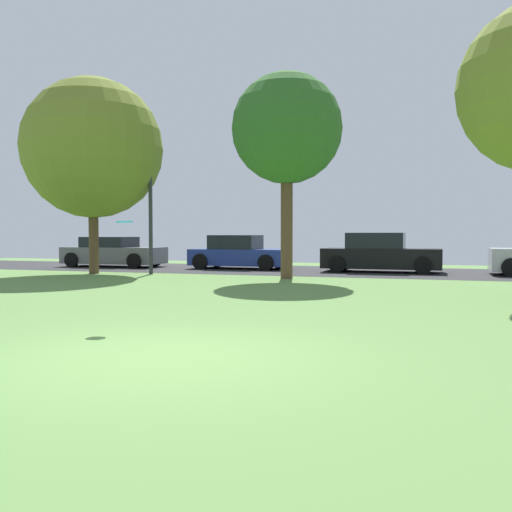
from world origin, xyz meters
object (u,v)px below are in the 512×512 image
at_px(street_lamp_post, 151,212).
at_px(parked_car_black, 380,254).
at_px(birch_tree_lone, 287,129).
at_px(parked_car_blue, 239,253).
at_px(parked_car_grey, 113,253).
at_px(oak_tree_right, 93,148).
at_px(frisbee_disc, 124,222).

bearing_deg(street_lamp_post, parked_car_black, 25.98).
distance_m(birch_tree_lone, parked_car_blue, 6.93).
relative_size(parked_car_black, street_lamp_post, 0.98).
relative_size(parked_car_grey, street_lamp_post, 0.98).
height_order(oak_tree_right, frisbee_disc, oak_tree_right).
xyz_separation_m(frisbee_disc, parked_car_grey, (-9.03, 13.87, -1.02)).
relative_size(oak_tree_right, parked_car_black, 1.61).
bearing_deg(birch_tree_lone, parked_car_blue, 126.25).
xyz_separation_m(parked_car_black, street_lamp_post, (-7.72, -3.76, 1.57)).
relative_size(birch_tree_lone, street_lamp_post, 1.48).
xyz_separation_m(birch_tree_lone, street_lamp_post, (-5.14, 0.34, -2.58)).
bearing_deg(street_lamp_post, oak_tree_right, -171.65).
relative_size(oak_tree_right, frisbee_disc, 18.75).
xyz_separation_m(oak_tree_right, frisbee_disc, (7.26, -9.80, -2.92)).
bearing_deg(parked_car_blue, oak_tree_right, -132.47).
xyz_separation_m(oak_tree_right, street_lamp_post, (2.17, 0.32, -2.31)).
relative_size(oak_tree_right, parked_car_blue, 1.76).
height_order(frisbee_disc, parked_car_grey, frisbee_disc).
xyz_separation_m(frisbee_disc, parked_car_blue, (-3.20, 14.23, -1.01)).
xyz_separation_m(oak_tree_right, parked_car_blue, (4.06, 4.43, -3.93)).
bearing_deg(frisbee_disc, parked_car_grey, 123.07).
xyz_separation_m(parked_car_grey, parked_car_blue, (5.83, 0.37, 0.02)).
bearing_deg(oak_tree_right, parked_car_black, 22.42).
bearing_deg(parked_car_black, street_lamp_post, -154.02).
height_order(oak_tree_right, parked_car_black, oak_tree_right).
bearing_deg(street_lamp_post, frisbee_disc, -63.32).
height_order(parked_car_grey, street_lamp_post, street_lamp_post).
bearing_deg(birch_tree_lone, parked_car_black, 57.86).
bearing_deg(parked_car_blue, parked_car_grey, -176.39).
relative_size(birch_tree_lone, frisbee_disc, 17.56).
distance_m(parked_car_grey, parked_car_blue, 5.84).
relative_size(frisbee_disc, street_lamp_post, 0.08).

